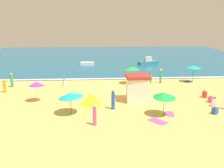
{
  "coord_description": "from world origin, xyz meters",
  "views": [
    {
      "loc": [
        -3.55,
        -29.44,
        8.1
      ],
      "look_at": [
        -1.61,
        0.26,
        0.8
      ],
      "focal_mm": 42.3,
      "sensor_mm": 36.0,
      "label": 1
    }
  ],
  "objects_px": {
    "beachgoer_11": "(113,100)",
    "small_boat_0": "(87,64)",
    "beach_umbrella_0": "(70,95)",
    "beachgoer_10": "(151,77)",
    "beachgoer_0": "(95,115)",
    "beachgoer_4": "(64,83)",
    "lifeguard_cabana": "(137,87)",
    "parked_bicycle": "(134,89)",
    "beach_umbrella_2": "(132,68)",
    "beachgoer_8": "(215,110)",
    "beachgoer_3": "(205,94)",
    "beach_umbrella_3": "(37,84)",
    "beach_tent": "(91,99)",
    "beachgoer_5": "(161,76)",
    "beach_umbrella_1": "(194,67)",
    "beachgoer_9": "(5,86)",
    "beachgoer_2": "(214,102)",
    "small_boat_1": "(148,62)",
    "beachgoer_6": "(12,80)",
    "beachgoer_1": "(211,99)",
    "beach_umbrella_5": "(164,95)"
  },
  "relations": [
    {
      "from": "parked_bicycle",
      "to": "small_boat_1",
      "type": "xyz_separation_m",
      "value": [
        5.3,
        18.58,
        0.15
      ]
    },
    {
      "from": "beachgoer_11",
      "to": "small_boat_0",
      "type": "distance_m",
      "value": 24.04
    },
    {
      "from": "lifeguard_cabana",
      "to": "beachgoer_0",
      "type": "relative_size",
      "value": 1.57
    },
    {
      "from": "small_boat_0",
      "to": "beachgoer_6",
      "type": "bearing_deg",
      "value": -120.84
    },
    {
      "from": "lifeguard_cabana",
      "to": "beachgoer_5",
      "type": "bearing_deg",
      "value": 59.86
    },
    {
      "from": "beach_umbrella_0",
      "to": "beachgoer_10",
      "type": "xyz_separation_m",
      "value": [
        9.33,
        10.74,
        -0.85
      ]
    },
    {
      "from": "beachgoer_10",
      "to": "beach_umbrella_3",
      "type": "bearing_deg",
      "value": -152.06
    },
    {
      "from": "beach_umbrella_3",
      "to": "beachgoer_3",
      "type": "bearing_deg",
      "value": 0.74
    },
    {
      "from": "lifeguard_cabana",
      "to": "beach_umbrella_1",
      "type": "bearing_deg",
      "value": 41.37
    },
    {
      "from": "beachgoer_2",
      "to": "beachgoer_9",
      "type": "bearing_deg",
      "value": 163.55
    },
    {
      "from": "small_boat_0",
      "to": "beachgoer_0",
      "type": "bearing_deg",
      "value": -87.32
    },
    {
      "from": "beachgoer_2",
      "to": "small_boat_1",
      "type": "xyz_separation_m",
      "value": [
        -1.53,
        24.3,
        0.1
      ]
    },
    {
      "from": "beachgoer_0",
      "to": "beachgoer_5",
      "type": "distance_m",
      "value": 16.05
    },
    {
      "from": "beach_umbrella_1",
      "to": "beachgoer_9",
      "type": "xyz_separation_m",
      "value": [
        -23.17,
        -3.62,
        -1.3
      ]
    },
    {
      "from": "beachgoer_8",
      "to": "beachgoer_10",
      "type": "xyz_separation_m",
      "value": [
        -3.3,
        11.65,
        0.53
      ]
    },
    {
      "from": "beachgoer_2",
      "to": "beachgoer_4",
      "type": "relative_size",
      "value": 1.1
    },
    {
      "from": "lifeguard_cabana",
      "to": "beachgoer_1",
      "type": "relative_size",
      "value": 3.46
    },
    {
      "from": "beach_umbrella_2",
      "to": "small_boat_0",
      "type": "xyz_separation_m",
      "value": [
        -6.08,
        14.14,
        -1.68
      ]
    },
    {
      "from": "beach_umbrella_2",
      "to": "beach_umbrella_5",
      "type": "bearing_deg",
      "value": -84.29
    },
    {
      "from": "beach_umbrella_5",
      "to": "beachgoer_0",
      "type": "bearing_deg",
      "value": -163.21
    },
    {
      "from": "beach_umbrella_0",
      "to": "small_boat_0",
      "type": "xyz_separation_m",
      "value": [
        0.79,
        24.82,
        -1.33
      ]
    },
    {
      "from": "beach_umbrella_0",
      "to": "beachgoer_9",
      "type": "xyz_separation_m",
      "value": [
        -8.11,
        7.49,
        -0.95
      ]
    },
    {
      "from": "parked_bicycle",
      "to": "beach_umbrella_2",
      "type": "bearing_deg",
      "value": 86.6
    },
    {
      "from": "beachgoer_1",
      "to": "beachgoer_8",
      "type": "distance_m",
      "value": 3.49
    },
    {
      "from": "beach_umbrella_3",
      "to": "beach_tent",
      "type": "bearing_deg",
      "value": -14.49
    },
    {
      "from": "beachgoer_0",
      "to": "beachgoer_9",
      "type": "xyz_separation_m",
      "value": [
        -10.19,
        10.25,
        -0.07
      ]
    },
    {
      "from": "beachgoer_10",
      "to": "beachgoer_3",
      "type": "bearing_deg",
      "value": -56.41
    },
    {
      "from": "beachgoer_9",
      "to": "beachgoer_0",
      "type": "bearing_deg",
      "value": -45.16
    },
    {
      "from": "beachgoer_0",
      "to": "beachgoer_8",
      "type": "bearing_deg",
      "value": 9.93
    },
    {
      "from": "beachgoer_2",
      "to": "beach_umbrella_0",
      "type": "bearing_deg",
      "value": -175.25
    },
    {
      "from": "lifeguard_cabana",
      "to": "beachgoer_3",
      "type": "distance_m",
      "value": 7.43
    },
    {
      "from": "beachgoer_1",
      "to": "beachgoer_10",
      "type": "bearing_deg",
      "value": 117.95
    },
    {
      "from": "beachgoer_0",
      "to": "beachgoer_4",
      "type": "height_order",
      "value": "beachgoer_0"
    },
    {
      "from": "beach_umbrella_5",
      "to": "beachgoer_1",
      "type": "relative_size",
      "value": 2.78
    },
    {
      "from": "beach_umbrella_3",
      "to": "beachgoer_3",
      "type": "distance_m",
      "value": 17.53
    },
    {
      "from": "beachgoer_3",
      "to": "beachgoer_10",
      "type": "bearing_deg",
      "value": 123.59
    },
    {
      "from": "beachgoer_1",
      "to": "beachgoer_4",
      "type": "distance_m",
      "value": 17.32
    },
    {
      "from": "beachgoer_6",
      "to": "beachgoer_8",
      "type": "relative_size",
      "value": 2.17
    },
    {
      "from": "beachgoer_4",
      "to": "small_boat_1",
      "type": "height_order",
      "value": "small_boat_1"
    },
    {
      "from": "beachgoer_0",
      "to": "beach_umbrella_3",
      "type": "bearing_deg",
      "value": 131.26
    },
    {
      "from": "beach_umbrella_5",
      "to": "beachgoer_11",
      "type": "distance_m",
      "value": 4.76
    },
    {
      "from": "beach_tent",
      "to": "parked_bicycle",
      "type": "height_order",
      "value": "beach_tent"
    },
    {
      "from": "beachgoer_2",
      "to": "beachgoer_5",
      "type": "bearing_deg",
      "value": 106.17
    },
    {
      "from": "beach_umbrella_0",
      "to": "beachgoer_8",
      "type": "height_order",
      "value": "beach_umbrella_0"
    },
    {
      "from": "parked_bicycle",
      "to": "beachgoer_9",
      "type": "bearing_deg",
      "value": 177.45
    },
    {
      "from": "beach_umbrella_1",
      "to": "parked_bicycle",
      "type": "relative_size",
      "value": 1.45
    },
    {
      "from": "beachgoer_4",
      "to": "small_boat_0",
      "type": "height_order",
      "value": "beachgoer_4"
    },
    {
      "from": "beach_umbrella_0",
      "to": "beach_umbrella_2",
      "type": "distance_m",
      "value": 12.71
    },
    {
      "from": "beachgoer_0",
      "to": "beachgoer_11",
      "type": "distance_m",
      "value": 4.1
    },
    {
      "from": "lifeguard_cabana",
      "to": "beachgoer_8",
      "type": "distance_m",
      "value": 7.69
    }
  ]
}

